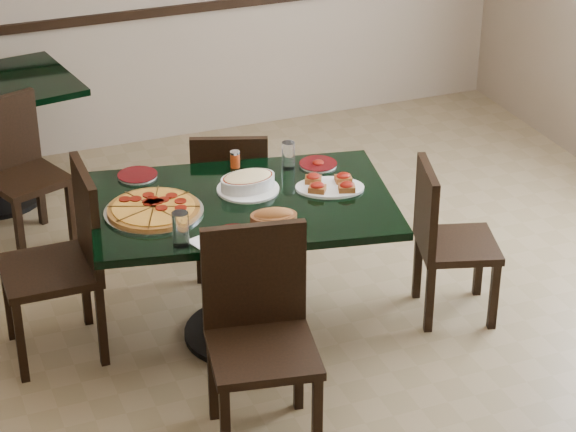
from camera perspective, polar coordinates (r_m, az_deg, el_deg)
name	(u,v)px	position (r m, az deg, el deg)	size (l,w,h in m)	color
floor	(312,350)	(5.52, 1.25, -6.82)	(5.50, 5.50, 0.00)	#776345
main_table	(243,235)	(5.35, -2.32, -0.96)	(1.55, 1.15, 0.75)	black
chair_far	(230,196)	(5.93, -2.94, 1.04)	(0.51, 0.51, 0.85)	black
chair_near	(259,325)	(4.74, -1.48, -5.54)	(0.52, 0.52, 0.95)	black
chair_right	(444,235)	(5.63, 7.92, -0.94)	(0.48, 0.48, 0.82)	black
chair_left	(66,253)	(5.37, -11.19, -1.86)	(0.45, 0.45, 0.94)	black
back_chair_near	(18,164)	(6.46, -13.56, 2.57)	(0.51, 0.51, 0.84)	black
pepperoni_pizza	(154,209)	(5.18, -6.84, 0.33)	(0.46, 0.46, 0.04)	silver
lasagna_casserole	(248,182)	(5.34, -2.05, 1.76)	(0.30, 0.30, 0.09)	silver
bread_basket	(274,219)	(5.01, -0.73, -0.13)	(0.24, 0.19, 0.09)	brown
bruschetta_platter	(330,185)	(5.36, 2.14, 1.60)	(0.39, 0.33, 0.05)	silver
side_plate_near	(235,235)	(4.95, -2.72, -0.99)	(0.20, 0.20, 0.02)	silver
side_plate_far_r	(318,164)	(5.60, 1.54, 2.66)	(0.19, 0.19, 0.03)	silver
side_plate_far_l	(138,175)	(5.53, -7.65, 2.06)	(0.20, 0.20, 0.02)	silver
napkin_setting	(211,242)	(4.91, -3.92, -1.31)	(0.20, 0.20, 0.01)	white
water_glass_a	(288,155)	(5.55, 0.02, 3.10)	(0.06, 0.06, 0.14)	white
water_glass_b	(181,229)	(4.87, -5.48, -0.67)	(0.07, 0.07, 0.16)	white
pepper_shaker	(235,159)	(5.58, -2.71, 2.91)	(0.05, 0.05, 0.08)	#B63A13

